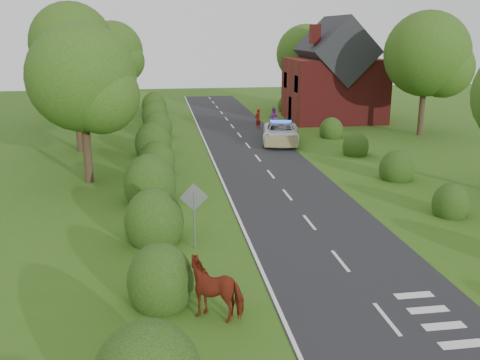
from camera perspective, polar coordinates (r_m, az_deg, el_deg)
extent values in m
plane|color=#346318|center=(19.46, 10.64, -8.52)|extent=(120.00, 120.00, 0.00)
cube|color=black|center=(33.24, 2.24, 1.93)|extent=(6.00, 70.00, 0.02)
cube|color=white|center=(16.15, 15.39, -14.08)|extent=(0.12, 1.80, 0.01)
cube|color=white|center=(19.45, 10.65, -8.46)|extent=(0.12, 1.80, 0.01)
cube|color=white|center=(22.98, 7.41, -4.48)|extent=(0.12, 1.80, 0.01)
cube|color=white|center=(26.64, 5.07, -1.57)|extent=(0.12, 1.80, 0.01)
cube|color=white|center=(30.38, 3.30, 0.64)|extent=(0.12, 1.80, 0.01)
cube|color=white|center=(34.19, 1.93, 2.35)|extent=(0.12, 1.80, 0.01)
cube|color=white|center=(38.03, 0.82, 3.72)|extent=(0.12, 1.80, 0.01)
cube|color=white|center=(41.91, -0.08, 4.84)|extent=(0.12, 1.80, 0.01)
cube|color=white|center=(45.80, -0.83, 5.77)|extent=(0.12, 1.80, 0.01)
cube|color=white|center=(49.71, -1.46, 6.55)|extent=(0.12, 1.80, 0.01)
cube|color=white|center=(53.64, -2.00, 7.21)|extent=(0.12, 1.80, 0.01)
cube|color=white|center=(57.57, -2.47, 7.78)|extent=(0.12, 1.80, 0.01)
cube|color=white|center=(61.52, -2.88, 8.29)|extent=(0.12, 1.80, 0.01)
cube|color=white|center=(65.47, -3.25, 8.72)|extent=(0.12, 1.80, 0.01)
cube|color=white|center=(32.82, -2.74, 1.78)|extent=(0.12, 70.00, 0.01)
cube|color=white|center=(15.62, 22.57, -15.86)|extent=(1.20, 0.35, 0.01)
cube|color=white|center=(16.28, 20.92, -14.33)|extent=(1.20, 0.35, 0.01)
cube|color=white|center=(16.96, 19.42, -12.92)|extent=(1.20, 0.35, 0.01)
cube|color=white|center=(17.66, 18.05, -11.60)|extent=(1.20, 0.35, 0.01)
ellipsoid|color=black|center=(16.38, -8.48, -10.69)|extent=(2.00, 2.10, 2.40)
ellipsoid|color=black|center=(20.96, -9.15, -4.47)|extent=(2.30, 2.41, 2.70)
ellipsoid|color=black|center=(25.70, -9.57, -0.51)|extent=(2.50, 2.62, 3.00)
ellipsoid|color=black|center=(30.56, -8.90, 1.84)|extent=(2.10, 2.20, 2.50)
ellipsoid|color=black|center=(35.43, -9.24, 3.86)|extent=(2.40, 2.52, 2.80)
ellipsoid|color=black|center=(41.33, -8.79, 5.48)|extent=(2.20, 2.31, 2.60)
ellipsoid|color=black|center=(47.25, -9.05, 6.76)|extent=(2.30, 2.41, 2.70)
ellipsoid|color=black|center=(53.18, -9.16, 7.76)|extent=(2.40, 2.52, 2.80)
ellipsoid|color=black|center=(25.30, 21.54, -2.39)|extent=(1.60, 1.68, 1.90)
ellipsoid|color=black|center=(30.47, 16.35, 1.14)|extent=(1.90, 2.00, 2.10)
ellipsoid|color=black|center=(35.82, 12.23, 3.48)|extent=(1.70, 1.78, 2.00)
ellipsoid|color=black|center=(41.46, 9.72, 5.24)|extent=(1.80, 1.89, 2.00)
ellipsoid|color=black|center=(54.71, 4.94, 7.88)|extent=(1.70, 1.78, 2.00)
cylinder|color=#332316|center=(29.56, -16.01, 3.52)|extent=(0.44, 0.44, 3.96)
sphere|color=#1B4811|center=(29.05, -16.55, 10.47)|extent=(5.60, 5.60, 5.60)
sphere|color=#4F6C22|center=(28.47, -14.58, 8.70)|extent=(3.92, 3.92, 3.92)
cylinder|color=#332316|center=(37.58, -16.83, 5.77)|extent=(0.44, 0.44, 3.74)
sphere|color=#1B4811|center=(37.18, -17.24, 10.93)|extent=(5.60, 5.60, 5.60)
sphere|color=#4F6C22|center=(36.57, -15.72, 9.64)|extent=(3.92, 3.92, 3.92)
cylinder|color=#332316|center=(47.52, -17.08, 8.37)|extent=(0.44, 0.44, 4.84)
sphere|color=#1B4811|center=(47.22, -17.52, 13.66)|extent=(6.80, 6.80, 6.80)
sphere|color=#4F6C22|center=(46.42, -16.04, 12.39)|extent=(4.76, 4.76, 4.76)
cylinder|color=#332316|center=(57.16, -13.16, 9.43)|extent=(0.44, 0.44, 4.18)
sphere|color=#1B4811|center=(56.91, -13.40, 13.23)|extent=(6.00, 6.00, 6.00)
sphere|color=#4F6C22|center=(56.28, -12.30, 12.30)|extent=(4.20, 4.20, 4.20)
cylinder|color=#332316|center=(44.00, 18.84, 7.40)|extent=(0.44, 0.44, 4.40)
sphere|color=#1B4811|center=(43.66, 19.30, 12.59)|extent=(6.40, 6.40, 6.40)
sphere|color=#4F6C22|center=(43.68, 20.90, 11.12)|extent=(4.48, 4.48, 4.48)
cylinder|color=#332316|center=(57.06, 6.88, 9.60)|extent=(0.44, 0.44, 3.96)
sphere|color=#1B4811|center=(56.81, 7.00, 13.21)|extent=(6.00, 6.00, 6.00)
sphere|color=#4F6C22|center=(56.56, 8.18, 12.24)|extent=(4.20, 4.20, 4.20)
cylinder|color=gray|center=(19.93, -4.88, -4.30)|extent=(0.08, 0.08, 2.20)
cube|color=gray|center=(19.64, -4.94, -1.83)|extent=(1.06, 0.04, 1.06)
cube|color=maroon|center=(49.52, 9.94, 9.47)|extent=(8.00, 7.00, 5.50)
cube|color=black|center=(49.28, 10.14, 13.45)|extent=(5.94, 7.40, 5.94)
cube|color=maroon|center=(46.59, 8.01, 15.15)|extent=(0.80, 0.80, 1.60)
imported|color=#611D11|center=(15.58, -2.46, -11.75)|extent=(2.26, 1.75, 1.42)
imported|color=white|center=(38.88, 4.35, 5.04)|extent=(3.57, 5.84, 1.51)
cube|color=yellow|center=(36.20, 4.43, 4.12)|extent=(2.22, 0.52, 0.83)
cube|color=blue|center=(38.74, 4.37, 6.26)|extent=(1.53, 0.58, 0.14)
imported|color=maroon|center=(44.88, 1.91, 6.57)|extent=(0.70, 0.68, 1.63)
imported|color=#67226F|center=(45.20, 3.59, 6.66)|extent=(0.96, 0.83, 1.70)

